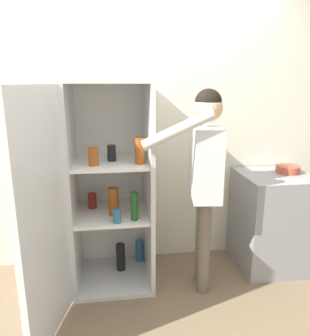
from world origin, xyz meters
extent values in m
plane|color=#7A664C|center=(0.00, 0.00, 0.00)|extent=(12.00, 12.00, 0.00)
cube|color=silver|center=(0.00, 0.98, 1.27)|extent=(7.00, 0.06, 2.55)
cube|color=silver|center=(-0.33, 0.60, 0.02)|extent=(0.66, 0.66, 0.04)
cube|color=silver|center=(-0.33, 0.60, 1.71)|extent=(0.66, 0.66, 0.04)
cube|color=white|center=(-0.33, 0.91, 0.87)|extent=(0.66, 0.03, 1.66)
cube|color=silver|center=(-0.64, 0.60, 0.87)|extent=(0.03, 0.66, 1.66)
cube|color=silver|center=(-0.01, 0.60, 0.87)|extent=(0.04, 0.66, 1.66)
cube|color=white|center=(-0.33, 0.60, 0.62)|extent=(0.59, 0.59, 0.02)
cube|color=white|center=(-0.33, 0.60, 1.07)|extent=(0.59, 0.59, 0.02)
cube|color=silver|center=(-0.76, -0.04, 0.87)|extent=(0.21, 0.65, 1.66)
cylinder|color=#9E4C19|center=(-0.45, 0.45, 1.16)|extent=(0.08, 0.08, 0.14)
cylinder|color=#9E4C19|center=(-0.31, 0.53, 0.75)|extent=(0.08, 0.08, 0.24)
cylinder|color=black|center=(-0.31, 0.58, 1.15)|extent=(0.07, 0.07, 0.13)
cylinder|color=#9E4C19|center=(-0.09, 0.46, 1.19)|extent=(0.08, 0.08, 0.21)
cylinder|color=teal|center=(-0.08, 0.81, 0.14)|extent=(0.07, 0.07, 0.20)
cylinder|color=maroon|center=(-0.49, 0.71, 0.70)|extent=(0.07, 0.07, 0.13)
cylinder|color=teal|center=(-0.29, 0.37, 0.69)|extent=(0.07, 0.07, 0.11)
cylinder|color=black|center=(-0.26, 0.67, 0.16)|extent=(0.08, 0.08, 0.25)
cylinder|color=#1E5123|center=(-0.15, 0.40, 0.75)|extent=(0.06, 0.06, 0.23)
cylinder|color=#726656|center=(0.40, 0.30, 0.40)|extent=(0.10, 0.10, 0.81)
cylinder|color=#726656|center=(0.42, 0.45, 0.40)|extent=(0.10, 0.10, 0.81)
cube|color=silver|center=(0.41, 0.37, 1.09)|extent=(0.26, 0.41, 0.57)
sphere|color=#DBAD89|center=(0.41, 0.37, 1.52)|extent=(0.22, 0.22, 0.22)
sphere|color=black|center=(0.41, 0.37, 1.56)|extent=(0.20, 0.20, 0.20)
cylinder|color=silver|center=(0.15, 0.19, 1.39)|extent=(0.53, 0.14, 0.30)
cylinder|color=silver|center=(0.44, 0.59, 1.06)|extent=(0.08, 0.08, 0.54)
cube|color=gray|center=(1.16, 0.63, 0.45)|extent=(0.63, 0.61, 0.90)
cylinder|color=#B24738|center=(1.29, 0.67, 0.93)|extent=(0.22, 0.22, 0.07)
camera|label=1|loc=(-0.32, -2.03, 1.71)|focal=35.00mm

